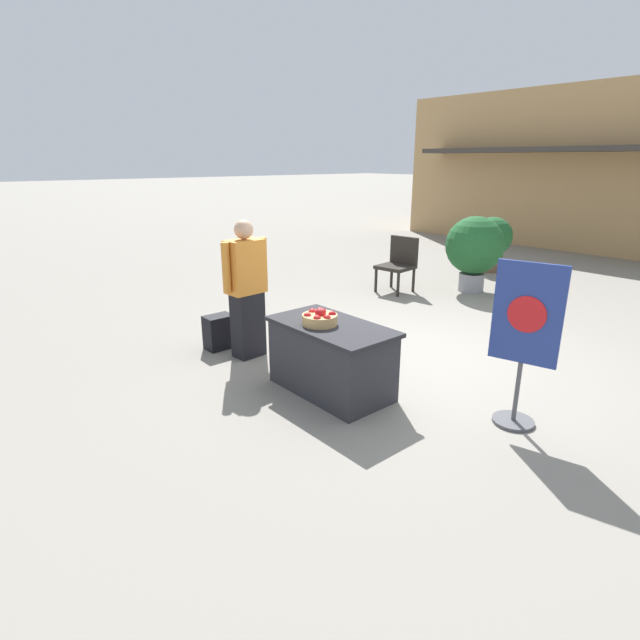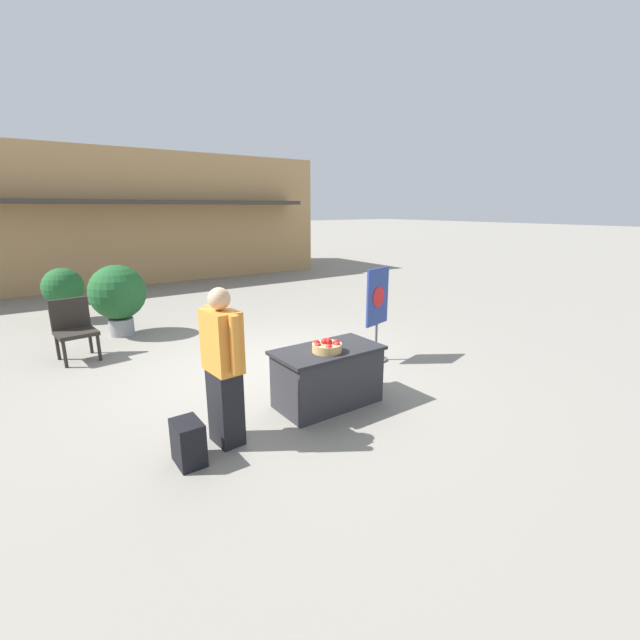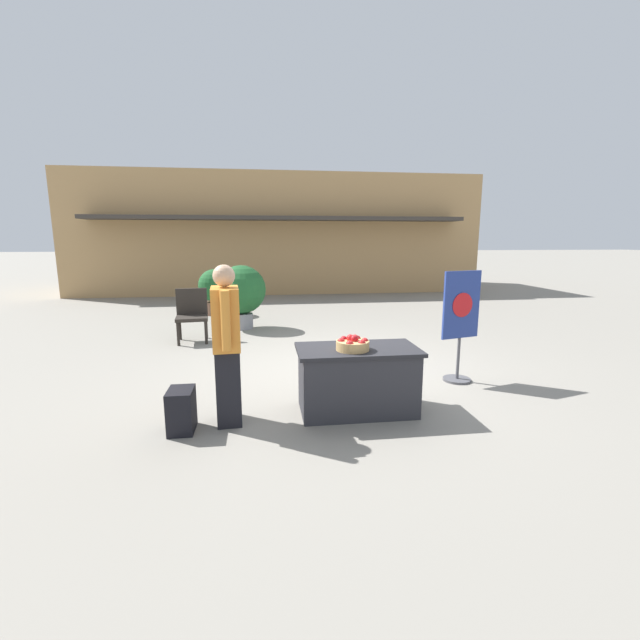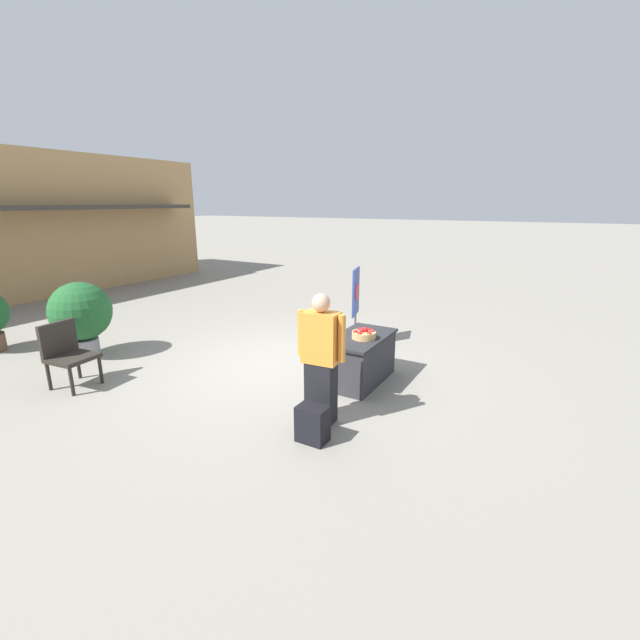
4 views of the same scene
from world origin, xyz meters
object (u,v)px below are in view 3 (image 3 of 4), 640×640
at_px(backpack, 181,410).
at_px(display_table, 357,379).
at_px(apple_basket, 353,344).
at_px(poster_board, 460,322).
at_px(patio_chair, 192,312).
at_px(potted_plant_near_left, 241,291).
at_px(person_visitor, 227,345).
at_px(potted_plant_near_right, 215,289).

bearing_deg(backpack, display_table, 8.06).
xyz_separation_m(apple_basket, poster_board, (1.60, 0.89, 0.01)).
height_order(backpack, poster_board, poster_board).
bearing_deg(patio_chair, apple_basket, 24.27).
xyz_separation_m(backpack, potted_plant_near_left, (0.38, 4.83, 0.57)).
relative_size(person_visitor, patio_chair, 1.69).
xyz_separation_m(patio_chair, potted_plant_near_left, (0.85, 0.98, 0.25)).
height_order(apple_basket, potted_plant_near_left, potted_plant_near_left).
bearing_deg(poster_board, patio_chair, -141.16).
height_order(display_table, person_visitor, person_visitor).
xyz_separation_m(display_table, backpack, (-1.79, -0.25, -0.15)).
distance_m(display_table, backpack, 1.82).
bearing_deg(patio_chair, potted_plant_near_left, 132.55).
bearing_deg(person_visitor, potted_plant_near_left, 86.12).
relative_size(apple_basket, backpack, 0.82).
bearing_deg(apple_basket, backpack, -174.48).
xyz_separation_m(poster_board, potted_plant_near_right, (-3.66, 5.52, -0.14)).
bearing_deg(poster_board, apple_basket, -75.77).
bearing_deg(potted_plant_near_right, apple_basket, -72.24).
bearing_deg(backpack, potted_plant_near_right, 92.92).
relative_size(person_visitor, backpack, 3.81).
relative_size(person_visitor, potted_plant_near_left, 1.22).
xyz_separation_m(backpack, potted_plant_near_right, (-0.34, 6.58, 0.43)).
xyz_separation_m(potted_plant_near_right, potted_plant_near_left, (0.72, -1.75, 0.13)).
height_order(person_visitor, backpack, person_visitor).
bearing_deg(display_table, poster_board, 27.74).
bearing_deg(patio_chair, person_visitor, 7.39).
bearing_deg(display_table, patio_chair, 122.21).
relative_size(apple_basket, potted_plant_near_right, 0.31).
height_order(poster_board, patio_chair, poster_board).
relative_size(apple_basket, patio_chair, 0.36).
bearing_deg(poster_board, backpack, -87.20).
relative_size(display_table, potted_plant_near_right, 1.15).
height_order(display_table, potted_plant_near_left, potted_plant_near_left).
distance_m(backpack, patio_chair, 3.89).
height_order(potted_plant_near_right, potted_plant_near_left, potted_plant_near_left).
relative_size(patio_chair, potted_plant_near_left, 0.72).
bearing_deg(backpack, potted_plant_near_left, 85.48).
distance_m(display_table, patio_chair, 4.25).
relative_size(display_table, person_visitor, 0.81).
height_order(apple_basket, poster_board, poster_board).
relative_size(poster_board, potted_plant_near_left, 1.10).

